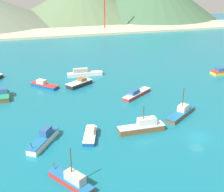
{
  "coord_description": "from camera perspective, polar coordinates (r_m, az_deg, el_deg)",
  "views": [
    {
      "loc": [
        -31.77,
        -47.14,
        30.83
      ],
      "look_at": [
        -10.91,
        23.84,
        0.91
      ],
      "focal_mm": 49.5,
      "sensor_mm": 36.0,
      "label": 1
    }
  ],
  "objects": [
    {
      "name": "fishing_boat_1",
      "position": [
        64.25,
        5.66,
        -5.67
      ],
      "size": [
        9.71,
        2.31,
        5.75
      ],
      "color": "brown",
      "rests_on": "ground"
    },
    {
      "name": "fishing_boat_8",
      "position": [
        89.85,
        -6.01,
        2.36
      ],
      "size": [
        8.34,
        6.8,
        2.15
      ],
      "color": "#232328",
      "rests_on": "ground"
    },
    {
      "name": "beach_strip",
      "position": [
        172.22,
        -5.61,
        11.81
      ],
      "size": [
        247.0,
        24.09,
        1.2
      ],
      "primitive_type": "cube",
      "color": "beige",
      "rests_on": "ground"
    },
    {
      "name": "fishing_boat_5",
      "position": [
        61.28,
        -12.48,
        -7.74
      ],
      "size": [
        6.92,
        9.06,
        2.85
      ],
      "color": "silver",
      "rests_on": "ground"
    },
    {
      "name": "fishing_boat_3",
      "position": [
        106.37,
        19.72,
        4.32
      ],
      "size": [
        8.24,
        3.82,
        2.2
      ],
      "color": "gold",
      "rests_on": "ground"
    },
    {
      "name": "fishing_boat_7",
      "position": [
        49.74,
        -7.45,
        -15.15
      ],
      "size": [
        6.39,
        8.45,
        6.66
      ],
      "color": "red",
      "rests_on": "ground"
    },
    {
      "name": "fishing_boat_4",
      "position": [
        72.47,
        12.6,
        -3.05
      ],
      "size": [
        9.59,
        7.79,
        6.74
      ],
      "color": "brown",
      "rests_on": "ground"
    },
    {
      "name": "fishing_boat_12",
      "position": [
        82.19,
        4.52,
        0.43
      ],
      "size": [
        9.72,
        7.81,
        2.01
      ],
      "color": "red",
      "rests_on": "ground"
    },
    {
      "name": "fishing_boat_0",
      "position": [
        98.34,
        -5.23,
        4.24
      ],
      "size": [
        11.22,
        2.32,
        2.59
      ],
      "color": "silver",
      "rests_on": "ground"
    },
    {
      "name": "fishing_boat_13",
      "position": [
        85.36,
        -19.41,
        0.19
      ],
      "size": [
        3.01,
        7.03,
        2.56
      ],
      "color": "brown",
      "rests_on": "ground"
    },
    {
      "name": "ground",
      "position": [
        89.03,
        5.63,
        1.48
      ],
      "size": [
        260.0,
        280.0,
        0.5
      ],
      "color": "#146B7F"
    },
    {
      "name": "fishing_boat_10",
      "position": [
        90.53,
        -12.45,
        2.04
      ],
      "size": [
        7.79,
        7.92,
        2.06
      ],
      "color": "#14478C",
      "rests_on": "ground"
    },
    {
      "name": "radio_tower",
      "position": [
        176.64,
        -1.42,
        17.29
      ],
      "size": [
        3.19,
        2.55,
        31.94
      ],
      "color": "#B7332D",
      "rests_on": "ground"
    },
    {
      "name": "fishing_boat_6",
      "position": [
        62.07,
        -4.06,
        -7.09
      ],
      "size": [
        4.32,
        7.37,
        1.83
      ],
      "color": "#14478C",
      "rests_on": "ground"
    }
  ]
}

